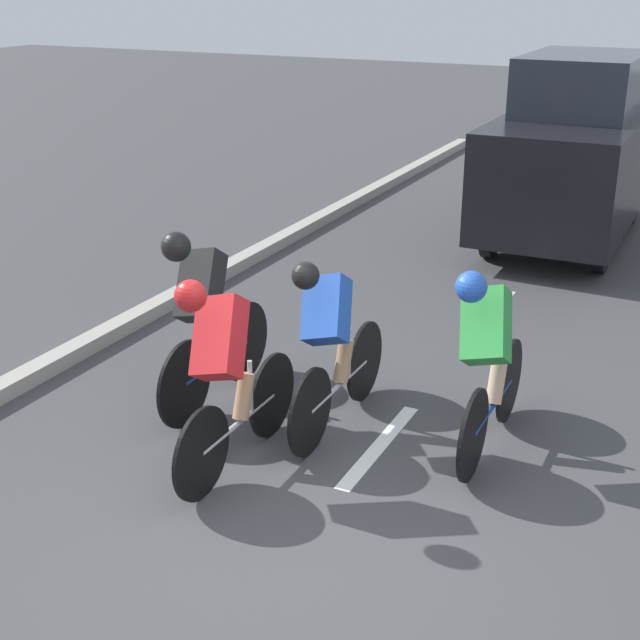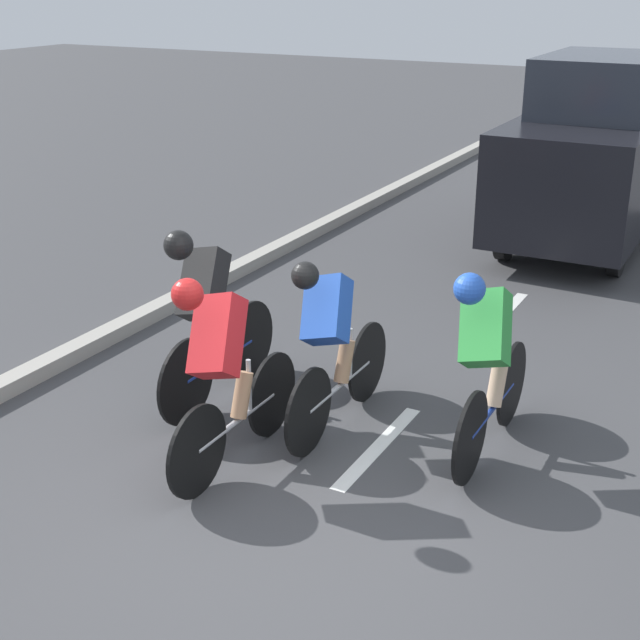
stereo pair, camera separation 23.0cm
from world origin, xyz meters
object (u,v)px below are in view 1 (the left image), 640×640
(cyclist_green, at_px, (487,356))
(cyclist_red, at_px, (225,368))
(support_car, at_px, (574,151))
(cyclist_black, at_px, (205,313))
(cyclist_blue, at_px, (331,340))

(cyclist_green, height_order, cyclist_red, cyclist_red)
(cyclist_red, bearing_deg, support_car, -97.87)
(cyclist_red, bearing_deg, cyclist_black, -49.54)
(cyclist_black, relative_size, cyclist_red, 1.00)
(cyclist_blue, distance_m, support_car, 6.27)
(support_car, bearing_deg, cyclist_black, 75.22)
(cyclist_black, bearing_deg, support_car, -104.78)
(cyclist_black, distance_m, cyclist_green, 2.29)
(cyclist_blue, relative_size, cyclist_red, 1.03)
(cyclist_green, relative_size, cyclist_red, 1.01)
(cyclist_green, bearing_deg, support_car, -84.27)
(cyclist_black, xyz_separation_m, cyclist_red, (-0.68, 0.80, -0.02))
(cyclist_blue, height_order, cyclist_black, cyclist_black)
(cyclist_blue, xyz_separation_m, cyclist_red, (0.41, 0.88, 0.05))
(cyclist_blue, height_order, cyclist_green, cyclist_green)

